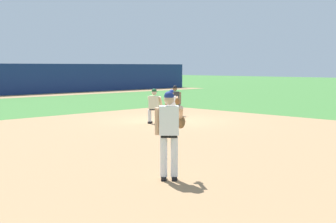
% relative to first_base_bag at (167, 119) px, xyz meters
% --- Properties ---
extents(ground_plane, '(160.00, 160.00, 0.00)m').
position_rel_first_base_bag_xyz_m(ground_plane, '(0.00, 0.00, -0.04)').
color(ground_plane, '#3D7533').
extents(infield_dirt_patch, '(18.00, 18.00, 0.01)m').
position_rel_first_base_bag_xyz_m(infield_dirt_patch, '(-3.85, -3.92, -0.04)').
color(infield_dirt_patch, '#A87F56').
rests_on(infield_dirt_patch, ground).
extents(first_base_bag, '(0.38, 0.38, 0.09)m').
position_rel_first_base_bag_xyz_m(first_base_bag, '(0.00, 0.00, 0.00)').
color(first_base_bag, white).
rests_on(first_base_bag, ground).
extents(baseball, '(0.07, 0.07, 0.07)m').
position_rel_first_base_bag_xyz_m(baseball, '(-2.90, -3.02, -0.01)').
color(baseball, white).
rests_on(baseball, ground).
extents(pitcher, '(0.85, 0.55, 1.86)m').
position_rel_first_base_bag_xyz_m(pitcher, '(-7.66, -7.82, 1.01)').
color(pitcher, black).
rests_on(pitcher, ground).
extents(first_baseman, '(0.74, 1.08, 1.34)m').
position_rel_first_base_bag_xyz_m(first_baseman, '(0.39, 0.07, 0.69)').
color(first_baseman, black).
rests_on(first_baseman, ground).
extents(baserunner, '(0.59, 0.67, 1.46)m').
position_rel_first_base_bag_xyz_m(baserunner, '(-1.30, -0.57, 0.75)').
color(baserunner, black).
rests_on(baserunner, ground).
extents(umpire, '(0.67, 0.67, 1.46)m').
position_rel_first_base_bag_xyz_m(umpire, '(1.66, 1.12, 0.75)').
color(umpire, black).
rests_on(umpire, ground).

